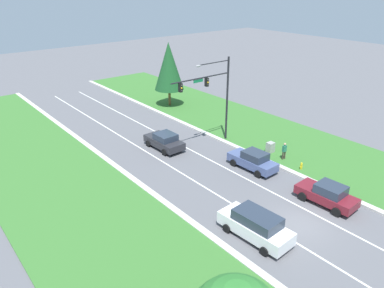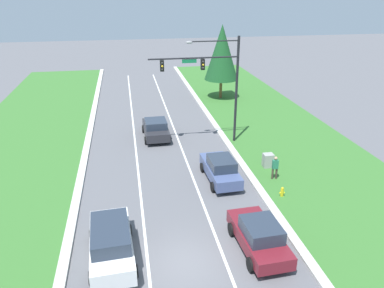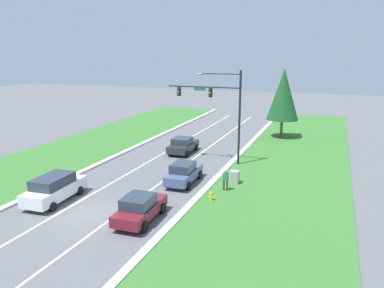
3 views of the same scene
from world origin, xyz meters
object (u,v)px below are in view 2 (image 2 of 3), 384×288
(burgundy_sedan, at_px, (259,236))
(fire_hydrant, at_px, (282,192))
(slate_blue_sedan, at_px, (220,169))
(pedestrian, at_px, (275,167))
(conifer_near_right_tree, at_px, (222,52))
(utility_cabinet, at_px, (268,161))
(white_suv, at_px, (111,242))
(charcoal_sedan, at_px, (156,128))
(traffic_signal_mast, at_px, (214,76))

(burgundy_sedan, distance_m, fire_hydrant, 5.47)
(burgundy_sedan, xyz_separation_m, fire_hydrant, (3.10, 4.48, -0.49))
(slate_blue_sedan, bearing_deg, pedestrian, -11.02)
(conifer_near_right_tree, bearing_deg, utility_cabinet, -93.53)
(burgundy_sedan, bearing_deg, white_suv, 171.84)
(charcoal_sedan, bearing_deg, utility_cabinet, -45.53)
(traffic_signal_mast, bearing_deg, fire_hydrant, -76.10)
(conifer_near_right_tree, bearing_deg, burgundy_sedan, -100.33)
(traffic_signal_mast, distance_m, slate_blue_sedan, 7.98)
(conifer_near_right_tree, bearing_deg, slate_blue_sedan, -104.33)
(burgundy_sedan, bearing_deg, utility_cabinet, 63.65)
(conifer_near_right_tree, bearing_deg, fire_hydrant, -94.45)
(white_suv, distance_m, conifer_near_right_tree, 28.65)
(conifer_near_right_tree, bearing_deg, traffic_signal_mast, -107.19)
(charcoal_sedan, bearing_deg, white_suv, -103.97)
(utility_cabinet, xyz_separation_m, fire_hydrant, (-0.60, -4.00, -0.19))
(white_suv, height_order, slate_blue_sedan, white_suv)
(pedestrian, bearing_deg, traffic_signal_mast, -65.09)
(pedestrian, bearing_deg, fire_hydrant, 84.27)
(white_suv, distance_m, utility_cabinet, 13.28)
(charcoal_sedan, height_order, pedestrian, pedestrian)
(pedestrian, height_order, fire_hydrant, pedestrian)
(burgundy_sedan, height_order, slate_blue_sedan, slate_blue_sedan)
(burgundy_sedan, xyz_separation_m, conifer_near_right_tree, (4.81, 26.40, 4.36))
(pedestrian, bearing_deg, burgundy_sedan, 66.51)
(burgundy_sedan, relative_size, conifer_near_right_tree, 0.55)
(traffic_signal_mast, xyz_separation_m, utility_cabinet, (2.86, -5.11, -5.07))
(traffic_signal_mast, relative_size, charcoal_sedan, 1.93)
(white_suv, bearing_deg, slate_blue_sedan, 40.30)
(traffic_signal_mast, xyz_separation_m, burgundy_sedan, (-0.85, -13.59, -4.77))
(burgundy_sedan, relative_size, utility_cabinet, 4.23)
(burgundy_sedan, distance_m, slate_blue_sedan, 7.26)
(traffic_signal_mast, relative_size, conifer_near_right_tree, 1.04)
(burgundy_sedan, bearing_deg, traffic_signal_mast, 83.68)
(charcoal_sedan, bearing_deg, pedestrian, -52.72)
(slate_blue_sedan, height_order, pedestrian, pedestrian)
(fire_hydrant, xyz_separation_m, conifer_near_right_tree, (1.71, 21.92, 4.85))
(burgundy_sedan, xyz_separation_m, utility_cabinet, (3.71, 8.48, -0.30))
(charcoal_sedan, bearing_deg, traffic_signal_mast, -25.83)
(utility_cabinet, relative_size, fire_hydrant, 1.51)
(white_suv, distance_m, pedestrian, 12.11)
(burgundy_sedan, height_order, white_suv, white_suv)
(traffic_signal_mast, xyz_separation_m, pedestrian, (2.63, -6.90, -4.67))
(charcoal_sedan, xyz_separation_m, pedestrian, (7.07, -8.94, 0.12))
(pedestrian, distance_m, fire_hydrant, 2.33)
(traffic_signal_mast, relative_size, pedestrian, 5.04)
(burgundy_sedan, relative_size, white_suv, 0.89)
(slate_blue_sedan, relative_size, fire_hydrant, 6.53)
(utility_cabinet, xyz_separation_m, pedestrian, (-0.22, -1.78, 0.41))
(charcoal_sedan, xyz_separation_m, slate_blue_sedan, (3.51, -8.38, 0.02))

